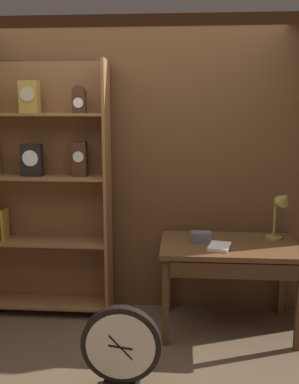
{
  "coord_description": "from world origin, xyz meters",
  "views": [
    {
      "loc": [
        0.39,
        -2.58,
        1.83
      ],
      "look_at": [
        0.15,
        0.74,
        1.19
      ],
      "focal_mm": 40.91,
      "sensor_mm": 36.0,
      "label": 1
    }
  ],
  "objects_px": {
    "round_clock_large": "(121,347)",
    "toolbox_small": "(201,237)",
    "workbench": "(229,255)",
    "bookshelf": "(33,189)",
    "desk_lamp": "(282,207)",
    "open_repair_manual": "(220,246)"
  },
  "relations": [
    {
      "from": "toolbox_small",
      "to": "bookshelf",
      "type": "bearing_deg",
      "value": 172.04
    },
    {
      "from": "bookshelf",
      "to": "toolbox_small",
      "type": "height_order",
      "value": "bookshelf"
    },
    {
      "from": "bookshelf",
      "to": "open_repair_manual",
      "type": "height_order",
      "value": "bookshelf"
    },
    {
      "from": "workbench",
      "to": "desk_lamp",
      "type": "xyz_separation_m",
      "value": [
        0.43,
        0.15,
        0.37
      ]
    },
    {
      "from": "open_repair_manual",
      "to": "round_clock_large",
      "type": "xyz_separation_m",
      "value": [
        -0.69,
        -0.73,
        -0.47
      ]
    },
    {
      "from": "workbench",
      "to": "toolbox_small",
      "type": "xyz_separation_m",
      "value": [
        -0.23,
        0.05,
        0.13
      ]
    },
    {
      "from": "round_clock_large",
      "to": "toolbox_small",
      "type": "bearing_deg",
      "value": 57.98
    },
    {
      "from": "toolbox_small",
      "to": "workbench",
      "type": "bearing_deg",
      "value": -11.72
    },
    {
      "from": "workbench",
      "to": "round_clock_large",
      "type": "height_order",
      "value": "workbench"
    },
    {
      "from": "desk_lamp",
      "to": "round_clock_large",
      "type": "relative_size",
      "value": 0.76
    },
    {
      "from": "bookshelf",
      "to": "toolbox_small",
      "type": "distance_m",
      "value": 1.51
    },
    {
      "from": "bookshelf",
      "to": "open_repair_manual",
      "type": "distance_m",
      "value": 1.68
    },
    {
      "from": "desk_lamp",
      "to": "open_repair_manual",
      "type": "distance_m",
      "value": 0.64
    },
    {
      "from": "bookshelf",
      "to": "workbench",
      "type": "xyz_separation_m",
      "value": [
        1.69,
        -0.25,
        -0.48
      ]
    },
    {
      "from": "toolbox_small",
      "to": "open_repair_manual",
      "type": "bearing_deg",
      "value": -46.32
    },
    {
      "from": "bookshelf",
      "to": "round_clock_large",
      "type": "bearing_deg",
      "value": -49.75
    },
    {
      "from": "bookshelf",
      "to": "desk_lamp",
      "type": "height_order",
      "value": "bookshelf"
    },
    {
      "from": "workbench",
      "to": "desk_lamp",
      "type": "bearing_deg",
      "value": 19.6
    },
    {
      "from": "bookshelf",
      "to": "toolbox_small",
      "type": "bearing_deg",
      "value": -7.96
    },
    {
      "from": "toolbox_small",
      "to": "round_clock_large",
      "type": "distance_m",
      "value": 1.14
    },
    {
      "from": "desk_lamp",
      "to": "toolbox_small",
      "type": "distance_m",
      "value": 0.71
    },
    {
      "from": "desk_lamp",
      "to": "round_clock_large",
      "type": "height_order",
      "value": "desk_lamp"
    }
  ]
}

